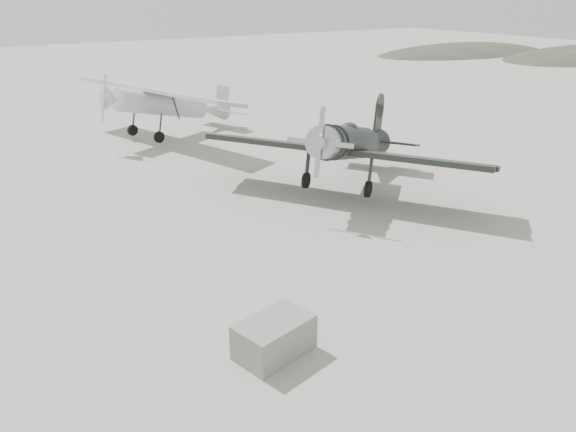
% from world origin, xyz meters
% --- Properties ---
extents(ground, '(160.00, 160.00, 0.00)m').
position_xyz_m(ground, '(0.00, 0.00, 0.00)').
color(ground, gray).
rests_on(ground, ground).
extents(hill_northeast, '(32.00, 16.00, 5.20)m').
position_xyz_m(hill_northeast, '(50.00, 40.00, 0.00)').
color(hill_northeast, '#2B3325').
rests_on(hill_northeast, ground).
extents(lowwing_monoplane, '(9.08, 10.40, 3.63)m').
position_xyz_m(lowwing_monoplane, '(4.43, 5.92, 1.92)').
color(lowwing_monoplane, black).
rests_on(lowwing_monoplane, ground).
extents(highwing_monoplane, '(8.43, 11.73, 3.34)m').
position_xyz_m(highwing_monoplane, '(1.32, 17.98, 2.09)').
color(highwing_monoplane, '#AFB2B5').
rests_on(highwing_monoplane, ground).
extents(equipment_block, '(1.90, 1.43, 0.85)m').
position_xyz_m(equipment_block, '(-4.03, -2.00, 0.43)').
color(equipment_block, slate).
rests_on(equipment_block, ground).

